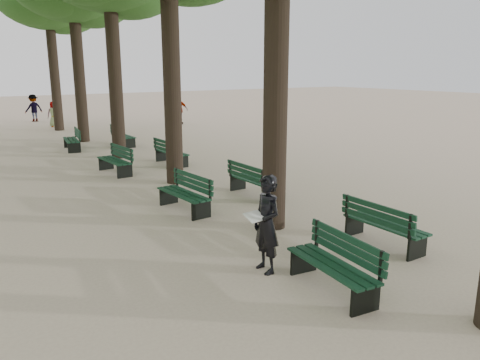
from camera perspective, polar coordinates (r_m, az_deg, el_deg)
ground at (r=7.59m, az=9.07°, el=-13.95°), size 120.00×120.00×0.00m
bench_left_0 at (r=7.71m, az=11.12°, el=-11.33°), size 0.77×1.85×0.92m
bench_left_1 at (r=11.68m, az=-6.84°, el=-2.51°), size 0.69×1.83×0.92m
bench_left_2 at (r=16.28m, az=-15.01°, el=1.71°), size 0.69×1.83×0.92m
bench_left_3 at (r=21.52m, az=-19.81°, el=4.17°), size 0.81×1.86×0.92m
bench_right_0 at (r=9.82m, az=17.15°, el=-6.17°), size 0.58×1.80×0.92m
bench_right_1 at (r=13.00m, az=1.65°, el=-0.76°), size 0.58×1.80×0.92m
bench_right_2 at (r=17.43m, az=-8.34°, el=2.79°), size 0.62×1.82×0.92m
bench_right_3 at (r=22.06m, az=-14.02°, el=4.78°), size 0.59×1.80×0.92m
man_with_map at (r=8.07m, az=3.25°, el=-5.40°), size 0.63×0.71×1.73m
pedestrian_d at (r=30.40m, az=-21.75°, el=7.47°), size 0.80×0.48×1.53m
pedestrian_b at (r=33.99m, az=-23.86°, el=8.03°), size 1.20×0.63×1.77m
pedestrian_c at (r=29.92m, az=-7.40°, el=8.50°), size 1.05×0.95×1.81m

